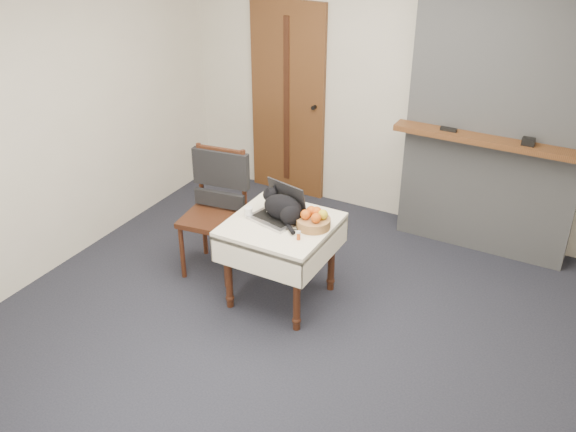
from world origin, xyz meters
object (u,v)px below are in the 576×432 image
at_px(side_table, 281,235).
at_px(cream_jar, 248,212).
at_px(fruit_basket, 314,220).
at_px(chair, 218,194).
at_px(cat, 284,208).
at_px(laptop, 279,210).
at_px(door, 288,101).
at_px(pill_bottle, 298,235).

height_order(side_table, cream_jar, cream_jar).
distance_m(fruit_basket, chair, 0.98).
height_order(cat, cream_jar, cat).
xyz_separation_m(side_table, laptop, (-0.05, 0.07, 0.18)).
bearing_deg(fruit_basket, laptop, 178.62).
bearing_deg(door, laptop, -63.25).
bearing_deg(cream_jar, chair, 152.41).
height_order(pill_bottle, fruit_basket, fruit_basket).
height_order(side_table, pill_bottle, pill_bottle).
bearing_deg(pill_bottle, cream_jar, 166.23).
xyz_separation_m(cream_jar, fruit_basket, (0.52, 0.09, 0.02)).
bearing_deg(side_table, door, 117.16).
bearing_deg(fruit_basket, cream_jar, -169.69).
height_order(door, cat, door).
bearing_deg(chair, cream_jar, -35.57).
distance_m(side_table, laptop, 0.20).
xyz_separation_m(door, fruit_basket, (1.16, -1.71, -0.24)).
height_order(door, chair, door).
bearing_deg(side_table, pill_bottle, -34.01).
bearing_deg(cat, door, 140.14).
relative_size(side_table, pill_bottle, 11.57).
xyz_separation_m(door, cat, (0.90, -1.72, -0.20)).
relative_size(pill_bottle, fruit_basket, 0.26).
relative_size(door, pill_bottle, 29.68).
bearing_deg(cream_jar, pill_bottle, -13.77).
height_order(cream_jar, fruit_basket, fruit_basket).
distance_m(pill_bottle, fruit_basket, 0.22).
xyz_separation_m(side_table, pill_bottle, (0.24, -0.16, 0.15)).
distance_m(side_table, cat, 0.22).
xyz_separation_m(side_table, cream_jar, (-0.27, -0.04, 0.15)).
bearing_deg(cat, fruit_basket, 24.45).
distance_m(side_table, pill_bottle, 0.32).
distance_m(side_table, chair, 0.75).
relative_size(pill_bottle, chair, 0.06).
distance_m(laptop, pill_bottle, 0.37).
bearing_deg(cat, chair, -169.38).
height_order(side_table, laptop, laptop).
xyz_separation_m(cat, fruit_basket, (0.25, 0.01, -0.04)).
height_order(side_table, chair, chair).
relative_size(door, laptop, 4.72).
bearing_deg(chair, pill_bottle, -28.57).
distance_m(laptop, cat, 0.06).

